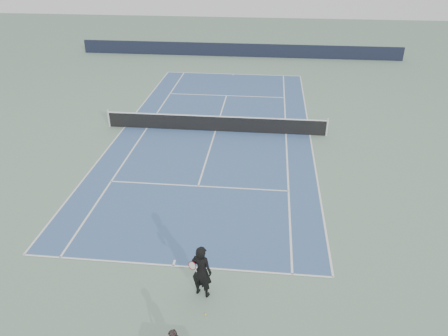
# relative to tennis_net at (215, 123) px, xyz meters

# --- Properties ---
(ground) EXTENTS (80.00, 80.00, 0.00)m
(ground) POSITION_rel_tennis_net_xyz_m (0.00, 0.00, -0.50)
(ground) COLOR slate
(court_surface) EXTENTS (10.97, 23.77, 0.01)m
(court_surface) POSITION_rel_tennis_net_xyz_m (0.00, 0.00, -0.50)
(court_surface) COLOR #395888
(court_surface) RESTS_ON ground
(tennis_net) EXTENTS (12.90, 0.10, 1.07)m
(tennis_net) POSITION_rel_tennis_net_xyz_m (0.00, 0.00, 0.00)
(tennis_net) COLOR silver
(tennis_net) RESTS_ON ground
(windscreen_far) EXTENTS (30.00, 0.25, 1.20)m
(windscreen_far) POSITION_rel_tennis_net_xyz_m (0.00, 17.88, 0.10)
(windscreen_far) COLOR black
(windscreen_far) RESTS_ON ground
(tennis_player) EXTENTS (0.87, 0.70, 1.89)m
(tennis_player) POSITION_rel_tennis_net_xyz_m (1.21, -13.09, 0.44)
(tennis_player) COLOR black
(tennis_player) RESTS_ON ground
(tennis_ball) EXTENTS (0.06, 0.06, 0.06)m
(tennis_ball) POSITION_rel_tennis_net_xyz_m (1.44, -13.98, -0.47)
(tennis_ball) COLOR yellow
(tennis_ball) RESTS_ON ground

